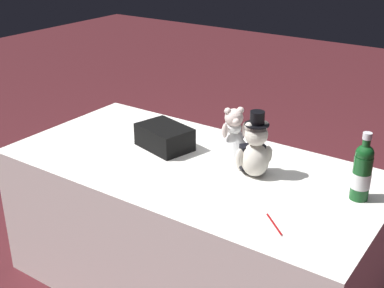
# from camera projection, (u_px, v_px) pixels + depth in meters

# --- Properties ---
(ground_plane) EXTENTS (12.00, 12.00, 0.00)m
(ground_plane) POSITION_uv_depth(u_px,v_px,m) (192.00, 284.00, 2.69)
(ground_plane) COLOR #47191E
(reception_table) EXTENTS (1.78, 0.89, 0.70)m
(reception_table) POSITION_uv_depth(u_px,v_px,m) (192.00, 227.00, 2.55)
(reception_table) COLOR white
(reception_table) RESTS_ON ground_plane
(teddy_bear_groom) EXTENTS (0.16, 0.16, 0.30)m
(teddy_bear_groom) POSITION_uv_depth(u_px,v_px,m) (255.00, 151.00, 2.26)
(teddy_bear_groom) COLOR beige
(teddy_bear_groom) RESTS_ON reception_table
(teddy_bear_bride) EXTENTS (0.22, 0.22, 0.23)m
(teddy_bear_bride) POSITION_uv_depth(u_px,v_px,m) (233.00, 131.00, 2.51)
(teddy_bear_bride) COLOR white
(teddy_bear_bride) RESTS_ON reception_table
(champagne_bottle) EXTENTS (0.08, 0.08, 0.29)m
(champagne_bottle) POSITION_uv_depth(u_px,v_px,m) (362.00, 171.00, 2.06)
(champagne_bottle) COLOR #12471C
(champagne_bottle) RESTS_ON reception_table
(signing_pen) EXTENTS (0.12, 0.11, 0.01)m
(signing_pen) POSITION_uv_depth(u_px,v_px,m) (275.00, 225.00, 1.92)
(signing_pen) COLOR maroon
(signing_pen) RESTS_ON reception_table
(gift_case_black) EXTENTS (0.30, 0.25, 0.11)m
(gift_case_black) POSITION_uv_depth(u_px,v_px,m) (165.00, 137.00, 2.55)
(gift_case_black) COLOR black
(gift_case_black) RESTS_ON reception_table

